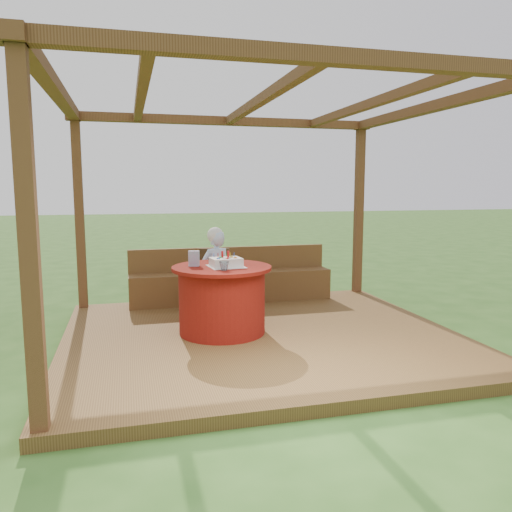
{
  "coord_description": "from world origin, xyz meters",
  "views": [
    {
      "loc": [
        -1.48,
        -5.49,
        1.82
      ],
      "look_at": [
        0.0,
        0.25,
        1.0
      ],
      "focal_mm": 35.0,
      "sensor_mm": 36.0,
      "label": 1
    }
  ],
  "objects_px": {
    "bench": "(232,284)",
    "gift_bag": "(194,258)",
    "table": "(222,299)",
    "elderly_woman": "(216,272)",
    "birthday_cake": "(226,262)",
    "drinking_glass": "(224,266)",
    "chair": "(214,278)"
  },
  "relations": [
    {
      "from": "elderly_woman",
      "to": "birthday_cake",
      "type": "distance_m",
      "value": 0.78
    },
    {
      "from": "bench",
      "to": "drinking_glass",
      "type": "relative_size",
      "value": 27.63
    },
    {
      "from": "birthday_cake",
      "to": "gift_bag",
      "type": "relative_size",
      "value": 2.39
    },
    {
      "from": "bench",
      "to": "gift_bag",
      "type": "bearing_deg",
      "value": -116.69
    },
    {
      "from": "bench",
      "to": "table",
      "type": "xyz_separation_m",
      "value": [
        -0.44,
        -1.58,
        0.14
      ]
    },
    {
      "from": "gift_bag",
      "to": "table",
      "type": "bearing_deg",
      "value": -5.69
    },
    {
      "from": "chair",
      "to": "gift_bag",
      "type": "distance_m",
      "value": 1.09
    },
    {
      "from": "chair",
      "to": "table",
      "type": "bearing_deg",
      "value": -94.35
    },
    {
      "from": "elderly_woman",
      "to": "gift_bag",
      "type": "xyz_separation_m",
      "value": [
        -0.36,
        -0.6,
        0.27
      ]
    },
    {
      "from": "table",
      "to": "elderly_woman",
      "type": "bearing_deg",
      "value": 86.05
    },
    {
      "from": "gift_bag",
      "to": "birthday_cake",
      "type": "bearing_deg",
      "value": -10.74
    },
    {
      "from": "table",
      "to": "elderly_woman",
      "type": "distance_m",
      "value": 0.72
    },
    {
      "from": "bench",
      "to": "chair",
      "type": "distance_m",
      "value": 0.7
    },
    {
      "from": "bench",
      "to": "elderly_woman",
      "type": "relative_size",
      "value": 2.52
    },
    {
      "from": "table",
      "to": "gift_bag",
      "type": "xyz_separation_m",
      "value": [
        -0.31,
        0.09,
        0.48
      ]
    },
    {
      "from": "chair",
      "to": "elderly_woman",
      "type": "height_order",
      "value": "elderly_woman"
    },
    {
      "from": "chair",
      "to": "birthday_cake",
      "type": "height_order",
      "value": "birthday_cake"
    },
    {
      "from": "bench",
      "to": "gift_bag",
      "type": "distance_m",
      "value": 1.78
    },
    {
      "from": "elderly_woman",
      "to": "birthday_cake",
      "type": "relative_size",
      "value": 2.79
    },
    {
      "from": "elderly_woman",
      "to": "drinking_glass",
      "type": "height_order",
      "value": "elderly_woman"
    },
    {
      "from": "drinking_glass",
      "to": "chair",
      "type": "bearing_deg",
      "value": 85.4
    },
    {
      "from": "elderly_woman",
      "to": "gift_bag",
      "type": "distance_m",
      "value": 0.75
    },
    {
      "from": "table",
      "to": "chair",
      "type": "xyz_separation_m",
      "value": [
        0.08,
        1.03,
        0.07
      ]
    },
    {
      "from": "bench",
      "to": "drinking_glass",
      "type": "distance_m",
      "value": 2.03
    },
    {
      "from": "elderly_woman",
      "to": "birthday_cake",
      "type": "xyz_separation_m",
      "value": [
        -0.01,
        -0.74,
        0.24
      ]
    },
    {
      "from": "table",
      "to": "gift_bag",
      "type": "bearing_deg",
      "value": 163.55
    },
    {
      "from": "bench",
      "to": "birthday_cake",
      "type": "distance_m",
      "value": 1.78
    },
    {
      "from": "elderly_woman",
      "to": "bench",
      "type": "bearing_deg",
      "value": 66.18
    },
    {
      "from": "bench",
      "to": "birthday_cake",
      "type": "xyz_separation_m",
      "value": [
        -0.4,
        -1.63,
        0.58
      ]
    },
    {
      "from": "birthday_cake",
      "to": "gift_bag",
      "type": "distance_m",
      "value": 0.38
    },
    {
      "from": "chair",
      "to": "gift_bag",
      "type": "xyz_separation_m",
      "value": [
        -0.39,
        -0.94,
        0.41
      ]
    },
    {
      "from": "table",
      "to": "drinking_glass",
      "type": "distance_m",
      "value": 0.53
    }
  ]
}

